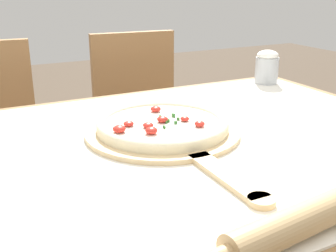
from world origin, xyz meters
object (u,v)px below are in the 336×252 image
rolling_pin (317,214)px  chair_right (141,119)px  pizza_peel (167,134)px  flour_cup (267,67)px  pizza (162,124)px

rolling_pin → chair_right: size_ratio=0.51×
pizza_peel → flour_cup: flour_cup is taller
rolling_pin → flour_cup: size_ratio=3.67×
pizza → rolling_pin: 0.48m
rolling_pin → chair_right: bearing=79.3°
pizza → flour_cup: 0.66m
pizza → chair_right: bearing=70.9°
pizza → flour_cup: flour_cup is taller
flour_cup → rolling_pin: bearing=-124.6°
rolling_pin → pizza_peel: bearing=93.4°
pizza → rolling_pin: rolling_pin is taller
pizza_peel → pizza: size_ratio=1.86×
pizza_peel → pizza: pizza is taller
pizza → chair_right: chair_right is taller
chair_right → flour_cup: chair_right is taller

